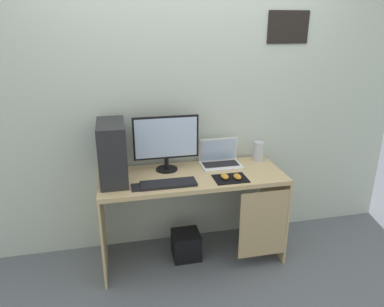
{
  "coord_description": "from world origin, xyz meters",
  "views": [
    {
      "loc": [
        -0.57,
        -2.58,
        1.9
      ],
      "look_at": [
        0.0,
        0.0,
        0.94
      ],
      "focal_mm": 33.52,
      "sensor_mm": 36.0,
      "label": 1
    }
  ],
  "objects": [
    {
      "name": "cell_phone",
      "position": [
        -0.46,
        -0.16,
        0.77
      ],
      "size": [
        0.07,
        0.13,
        0.01
      ],
      "primitive_type": "cube",
      "color": "black",
      "rests_on": "desk"
    },
    {
      "name": "subwoofer",
      "position": [
        -0.05,
        -0.01,
        0.11
      ],
      "size": [
        0.23,
        0.23,
        0.23
      ],
      "primitive_type": "cube",
      "color": "black",
      "rests_on": "ground_plane"
    },
    {
      "name": "mousepad",
      "position": [
        0.28,
        -0.15,
        0.76
      ],
      "size": [
        0.26,
        0.2,
        0.0
      ],
      "primitive_type": "cube",
      "color": "black",
      "rests_on": "desk"
    },
    {
      "name": "monitor",
      "position": [
        -0.18,
        0.13,
        1.01
      ],
      "size": [
        0.53,
        0.18,
        0.46
      ],
      "color": "black",
      "rests_on": "desk"
    },
    {
      "name": "mouse_left",
      "position": [
        0.23,
        -0.14,
        0.78
      ],
      "size": [
        0.06,
        0.1,
        0.03
      ],
      "primitive_type": "ellipsoid",
      "color": "orange",
      "rests_on": "mousepad"
    },
    {
      "name": "wall_back",
      "position": [
        0.0,
        0.33,
        1.3
      ],
      "size": [
        4.0,
        0.05,
        2.6
      ],
      "color": "beige",
      "rests_on": "ground_plane"
    },
    {
      "name": "desk",
      "position": [
        0.02,
        -0.01,
        0.61
      ],
      "size": [
        1.48,
        0.58,
        0.76
      ],
      "color": "tan",
      "rests_on": "ground_plane"
    },
    {
      "name": "keyboard",
      "position": [
        -0.22,
        -0.16,
        0.77
      ],
      "size": [
        0.42,
        0.14,
        0.02
      ],
      "primitive_type": "cube",
      "color": "black",
      "rests_on": "desk"
    },
    {
      "name": "ground_plane",
      "position": [
        0.0,
        0.0,
        0.0
      ],
      "size": [
        8.0,
        8.0,
        0.0
      ],
      "primitive_type": "plane",
      "color": "slate"
    },
    {
      "name": "pc_tower",
      "position": [
        -0.61,
        0.03,
        0.99
      ],
      "size": [
        0.2,
        0.42,
        0.46
      ],
      "primitive_type": "cube",
      "color": "#232326",
      "rests_on": "desk"
    },
    {
      "name": "speaker",
      "position": [
        0.64,
        0.18,
        0.85
      ],
      "size": [
        0.09,
        0.09,
        0.17
      ],
      "primitive_type": "cylinder",
      "color": "#B7BCC6",
      "rests_on": "desk"
    },
    {
      "name": "laptop",
      "position": [
        0.28,
        0.16,
        0.81
      ],
      "size": [
        0.34,
        0.22,
        0.22
      ],
      "color": "white",
      "rests_on": "desk"
    },
    {
      "name": "mouse_right",
      "position": [
        0.33,
        -0.16,
        0.78
      ],
      "size": [
        0.06,
        0.1,
        0.03
      ],
      "primitive_type": "ellipsoid",
      "color": "orange",
      "rests_on": "mousepad"
    }
  ]
}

